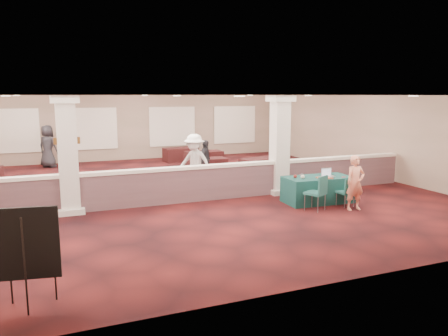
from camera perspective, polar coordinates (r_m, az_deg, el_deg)
name	(u,v)px	position (r m, az deg, el deg)	size (l,w,h in m)	color
ground	(178,191)	(14.79, -5.97, -3.06)	(16.00, 16.00, 0.00)	#4D1313
wall_back	(133,127)	(22.30, -11.78, 5.20)	(16.00, 0.04, 3.20)	#86735C
wall_front	(314,195)	(7.27, 11.62, -3.51)	(16.00, 0.04, 3.20)	#86735C
wall_right	(371,136)	(18.39, 18.70, 4.01)	(0.04, 16.00, 3.20)	#86735C
ceiling	(177,95)	(14.44, -6.19, 9.43)	(16.00, 16.00, 0.02)	white
partition_wall	(192,183)	(13.27, -4.21, -1.99)	(15.60, 0.28, 1.10)	brown
column_left	(68,154)	(12.49, -19.74, 1.72)	(0.72, 0.72, 3.20)	silver
column_right	(280,144)	(14.29, 7.28, 3.13)	(0.72, 0.72, 3.20)	silver
sconce_left	(56,141)	(12.45, -21.12, 3.30)	(0.12, 0.12, 0.18)	brown
sconce_right	(78,140)	(12.47, -18.55, 3.45)	(0.12, 0.12, 0.18)	brown
near_table	(318,189)	(13.49, 12.14, -2.76)	(2.03, 1.01, 0.78)	#103A39
conf_chair_main	(347,190)	(13.11, 15.82, -2.80)	(0.45, 0.46, 0.84)	#1D564F
conf_chair_side	(318,190)	(12.46, 12.22, -2.83)	(0.68, 0.68, 1.00)	#1D564F
easel_board	(27,245)	(7.25, -24.31, -9.12)	(0.92, 0.52, 1.58)	black
woman	(355,183)	(12.80, 16.76, -1.87)	(0.56, 0.37, 1.55)	#FB966D
far_table_front_center	(207,166)	(17.90, -2.28, 0.26)	(1.60, 0.80, 0.65)	black
far_table_front_right	(260,166)	(17.87, 4.70, 0.23)	(1.64, 0.82, 0.66)	black
far_table_back_center	(181,154)	(21.43, -5.67, 1.77)	(1.62, 0.81, 0.66)	black
far_table_back_right	(204,159)	(19.95, -2.64, 1.24)	(1.65, 0.82, 0.67)	black
attendee_b	(195,162)	(14.78, -3.87, 0.74)	(1.22, 0.56, 1.91)	silver
attendee_c	(205,160)	(16.51, -2.45, 1.01)	(0.90, 0.43, 1.53)	black
attendee_d	(48,146)	(21.01, -22.02, 2.65)	(0.93, 0.50, 1.89)	black
laptop_base	(328,176)	(13.54, 13.47, -1.05)	(0.35, 0.25, 0.02)	#B9B9BD
laptop_screen	(326,171)	(13.62, 13.21, -0.43)	(0.35, 0.01, 0.23)	#B9B9BD
screen_glow	(326,172)	(13.62, 13.23, -0.51)	(0.32, 0.00, 0.20)	#ACB8CF
knitting	(325,178)	(13.22, 12.99, -1.25)	(0.43, 0.32, 0.03)	#CF4B21
yarn_cream	(303,177)	(13.02, 10.24, -1.13)	(0.12, 0.12, 0.12)	beige
yarn_red	(295,176)	(13.08, 9.29, -1.08)	(0.11, 0.11, 0.11)	maroon
yarn_grey	(302,175)	(13.28, 10.15, -0.94)	(0.11, 0.11, 0.11)	#46464A
scissors	(344,177)	(13.55, 15.36, -1.14)	(0.13, 0.03, 0.01)	#B01223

